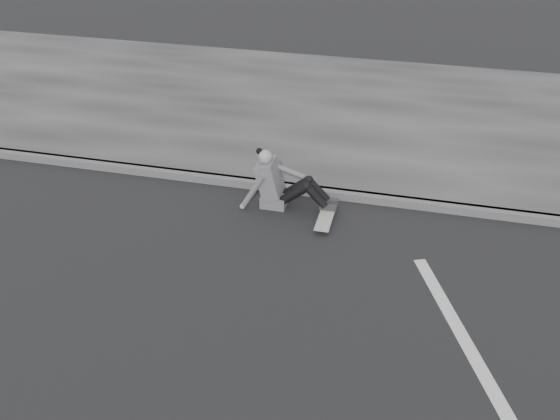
# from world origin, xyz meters

# --- Properties ---
(ground) EXTENTS (80.00, 80.00, 0.00)m
(ground) POSITION_xyz_m (0.00, 0.00, 0.00)
(ground) COLOR black
(ground) RESTS_ON ground
(curb) EXTENTS (24.00, 0.16, 0.12)m
(curb) POSITION_xyz_m (0.00, 2.58, 0.06)
(curb) COLOR #4A4A4A
(curb) RESTS_ON ground
(sidewalk) EXTENTS (24.00, 6.00, 0.12)m
(sidewalk) POSITION_xyz_m (0.00, 5.60, 0.06)
(sidewalk) COLOR #323232
(sidewalk) RESTS_ON ground
(skateboard) EXTENTS (0.20, 0.78, 0.09)m
(skateboard) POSITION_xyz_m (0.50, 1.92, 0.07)
(skateboard) COLOR #A4A49F
(skateboard) RESTS_ON ground
(seated_woman) EXTENTS (1.38, 0.46, 0.88)m
(seated_woman) POSITION_xyz_m (-0.23, 2.16, 0.36)
(seated_woman) COLOR #4E4E51
(seated_woman) RESTS_ON ground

